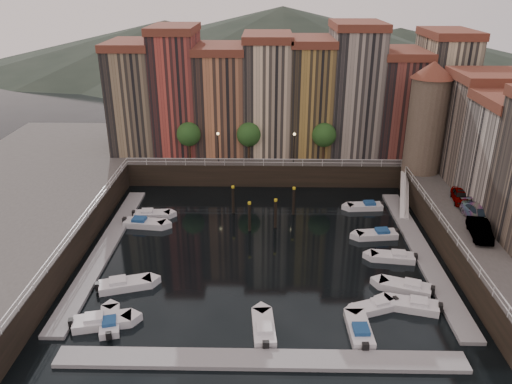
{
  "coord_description": "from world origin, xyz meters",
  "views": [
    {
      "loc": [
        0.24,
        -45.51,
        25.83
      ],
      "look_at": [
        -0.75,
        4.0,
        4.43
      ],
      "focal_mm": 35.0,
      "sensor_mm": 36.0,
      "label": 1
    }
  ],
  "objects_px": {
    "boat_left_1": "(124,284)",
    "car_b": "(480,230)",
    "boat_left_0": "(101,321)",
    "car_c": "(480,215)",
    "car_a": "(460,197)",
    "gangway": "(405,193)",
    "mooring_pilings": "(263,208)",
    "boat_left_3": "(144,223)",
    "corner_tower": "(427,116)"
  },
  "relations": [
    {
      "from": "boat_left_3",
      "to": "car_a",
      "type": "xyz_separation_m",
      "value": [
        35.05,
        0.6,
        3.32
      ]
    },
    {
      "from": "gangway",
      "to": "boat_left_1",
      "type": "relative_size",
      "value": 1.66
    },
    {
      "from": "car_c",
      "to": "car_b",
      "type": "bearing_deg",
      "value": -120.02
    },
    {
      "from": "boat_left_0",
      "to": "car_b",
      "type": "xyz_separation_m",
      "value": [
        33.51,
        9.91,
        3.38
      ]
    },
    {
      "from": "gangway",
      "to": "boat_left_1",
      "type": "bearing_deg",
      "value": -148.83
    },
    {
      "from": "corner_tower",
      "to": "car_c",
      "type": "xyz_separation_m",
      "value": [
        1.97,
        -14.36,
        -6.42
      ]
    },
    {
      "from": "corner_tower",
      "to": "car_a",
      "type": "xyz_separation_m",
      "value": [
        1.67,
        -9.62,
        -6.5
      ]
    },
    {
      "from": "boat_left_1",
      "to": "car_b",
      "type": "relative_size",
      "value": 1.09
    },
    {
      "from": "car_c",
      "to": "mooring_pilings",
      "type": "bearing_deg",
      "value": 157.34
    },
    {
      "from": "car_b",
      "to": "boat_left_0",
      "type": "bearing_deg",
      "value": -155.29
    },
    {
      "from": "boat_left_1",
      "to": "car_a",
      "type": "distance_m",
      "value": 36.54
    },
    {
      "from": "mooring_pilings",
      "to": "car_a",
      "type": "relative_size",
      "value": 1.85
    },
    {
      "from": "gangway",
      "to": "car_b",
      "type": "relative_size",
      "value": 1.81
    },
    {
      "from": "corner_tower",
      "to": "boat_left_0",
      "type": "distance_m",
      "value": 44.06
    },
    {
      "from": "mooring_pilings",
      "to": "boat_left_3",
      "type": "height_order",
      "value": "mooring_pilings"
    },
    {
      "from": "boat_left_0",
      "to": "boat_left_3",
      "type": "relative_size",
      "value": 1.02
    },
    {
      "from": "boat_left_3",
      "to": "car_c",
      "type": "relative_size",
      "value": 0.92
    },
    {
      "from": "boat_left_1",
      "to": "car_b",
      "type": "distance_m",
      "value": 33.54
    },
    {
      "from": "gangway",
      "to": "mooring_pilings",
      "type": "height_order",
      "value": "gangway"
    },
    {
      "from": "boat_left_1",
      "to": "car_a",
      "type": "relative_size",
      "value": 1.24
    },
    {
      "from": "gangway",
      "to": "car_c",
      "type": "relative_size",
      "value": 1.55
    },
    {
      "from": "corner_tower",
      "to": "boat_left_0",
      "type": "bearing_deg",
      "value": -139.98
    },
    {
      "from": "boat_left_1",
      "to": "boat_left_3",
      "type": "distance_m",
      "value": 12.17
    },
    {
      "from": "gangway",
      "to": "car_a",
      "type": "relative_size",
      "value": 2.05
    },
    {
      "from": "mooring_pilings",
      "to": "car_b",
      "type": "bearing_deg",
      "value": -23.7
    },
    {
      "from": "corner_tower",
      "to": "boat_left_1",
      "type": "height_order",
      "value": "corner_tower"
    },
    {
      "from": "gangway",
      "to": "boat_left_1",
      "type": "distance_m",
      "value": 34.53
    },
    {
      "from": "car_b",
      "to": "car_c",
      "type": "distance_m",
      "value": 3.61
    },
    {
      "from": "boat_left_1",
      "to": "car_b",
      "type": "height_order",
      "value": "car_b"
    },
    {
      "from": "boat_left_0",
      "to": "car_c",
      "type": "distance_m",
      "value": 37.45
    },
    {
      "from": "boat_left_1",
      "to": "car_c",
      "type": "xyz_separation_m",
      "value": [
        34.39,
        8.0,
        3.4
      ]
    },
    {
      "from": "boat_left_0",
      "to": "boat_left_1",
      "type": "height_order",
      "value": "boat_left_1"
    },
    {
      "from": "boat_left_3",
      "to": "car_a",
      "type": "height_order",
      "value": "car_a"
    },
    {
      "from": "boat_left_3",
      "to": "boat_left_1",
      "type": "bearing_deg",
      "value": -78.91
    },
    {
      "from": "car_b",
      "to": "car_c",
      "type": "relative_size",
      "value": 0.86
    },
    {
      "from": "car_c",
      "to": "gangway",
      "type": "bearing_deg",
      "value": 108.16
    },
    {
      "from": "boat_left_0",
      "to": "car_a",
      "type": "xyz_separation_m",
      "value": [
        34.56,
        18.0,
        3.31
      ]
    },
    {
      "from": "boat_left_0",
      "to": "gangway",
      "type": "bearing_deg",
      "value": 24.9
    },
    {
      "from": "gangway",
      "to": "car_c",
      "type": "bearing_deg",
      "value": -63.72
    },
    {
      "from": "mooring_pilings",
      "to": "boat_left_0",
      "type": "distance_m",
      "value": 22.97
    },
    {
      "from": "boat_left_3",
      "to": "car_c",
      "type": "distance_m",
      "value": 35.75
    },
    {
      "from": "car_a",
      "to": "gangway",
      "type": "bearing_deg",
      "value": 140.93
    },
    {
      "from": "car_b",
      "to": "car_c",
      "type": "bearing_deg",
      "value": 76.33
    },
    {
      "from": "gangway",
      "to": "boat_left_1",
      "type": "height_order",
      "value": "gangway"
    },
    {
      "from": "gangway",
      "to": "boat_left_3",
      "type": "height_order",
      "value": "gangway"
    },
    {
      "from": "boat_left_3",
      "to": "car_c",
      "type": "bearing_deg",
      "value": -0.11
    },
    {
      "from": "mooring_pilings",
      "to": "boat_left_1",
      "type": "distance_m",
      "value": 18.54
    },
    {
      "from": "boat_left_0",
      "to": "boat_left_1",
      "type": "xyz_separation_m",
      "value": [
        0.47,
        5.27,
        0.0
      ]
    },
    {
      "from": "boat_left_0",
      "to": "car_b",
      "type": "height_order",
      "value": "car_b"
    },
    {
      "from": "boat_left_3",
      "to": "car_b",
      "type": "bearing_deg",
      "value": -5.86
    }
  ]
}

